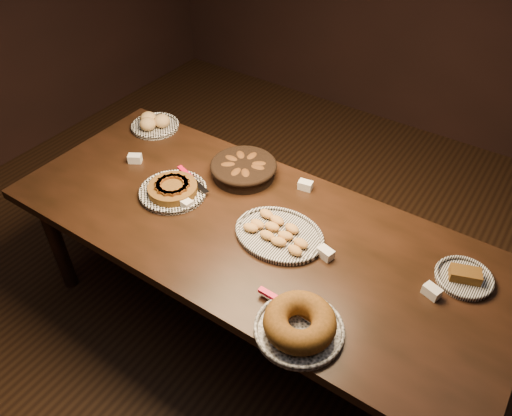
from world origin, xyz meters
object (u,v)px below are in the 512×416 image
Objects in this scene: apple_tart_plate at (173,190)px; madeleine_platter at (278,234)px; buffet_table at (252,237)px; bundt_cake_plate at (299,324)px.

apple_tart_plate is 0.60m from madeleine_platter.
buffet_table is 0.47m from apple_tart_plate.
bundt_cake_plate reaches higher than madeleine_platter.
madeleine_platter is 0.52m from bundt_cake_plate.
buffet_table is 7.04× the size of apple_tart_plate.
bundt_cake_plate reaches higher than apple_tart_plate.
buffet_table is at bearing 167.22° from madeleine_platter.
apple_tart_plate is 0.86× the size of bundt_cake_plate.
bundt_cake_plate reaches higher than buffet_table.
bundt_cake_plate is at bearing -25.52° from apple_tart_plate.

